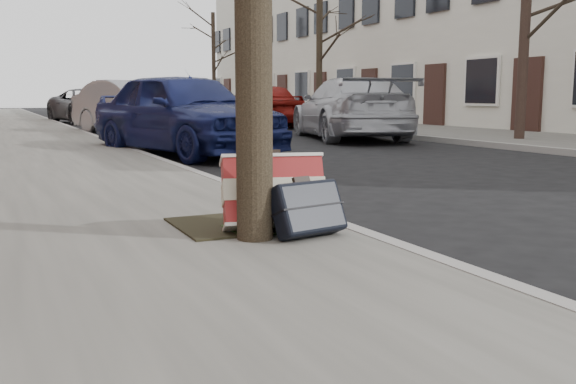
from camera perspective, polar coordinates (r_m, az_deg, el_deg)
name	(u,v)px	position (r m, az deg, el deg)	size (l,w,h in m)	color
ground	(560,248)	(4.94, 23.00, -4.64)	(120.00, 120.00, 0.00)	black
far_sidewalk	(367,127)	(21.50, 7.03, 5.79)	(4.00, 70.00, 0.12)	#65625B
house_far	(477,27)	(25.61, 16.45, 13.88)	(6.70, 40.00, 7.20)	beige
dirt_patch	(234,224)	(4.77, -4.78, -2.86)	(0.85, 0.85, 0.01)	black
suitcase_red	(273,193)	(4.52, -1.32, -0.06)	(0.70, 0.19, 0.51)	maroon
suitcase_navy	(308,208)	(4.32, 1.77, -1.42)	(0.51, 0.16, 0.36)	black
car_near_front	(184,113)	(11.79, -9.19, 6.96)	(1.81, 4.49, 1.53)	#141C52
car_near_mid	(136,108)	(17.92, -13.37, 7.28)	(1.58, 4.52, 1.49)	#929499
car_near_back	(89,106)	(26.63, -17.25, 7.32)	(2.25, 4.87, 1.35)	#323337
car_far_front	(350,109)	(16.05, 5.50, 7.37)	(2.10, 5.17, 1.50)	#A4A6AC
car_far_back	(259,105)	(22.24, -2.64, 7.73)	(1.78, 4.43, 1.51)	maroon
tree_far_a	(525,22)	(15.40, 20.34, 13.99)	(0.22, 0.22, 5.10)	black
tree_far_b	(319,43)	(23.22, 2.81, 13.09)	(0.22, 0.22, 5.59)	black
tree_far_c	(214,64)	(33.93, -6.62, 11.25)	(0.20, 0.20, 5.16)	black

